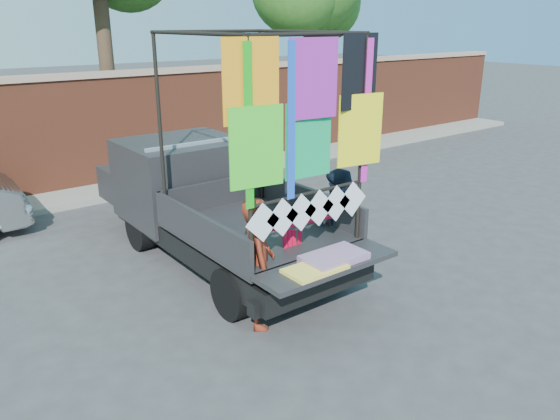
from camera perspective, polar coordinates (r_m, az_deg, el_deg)
ground at (r=7.64m, az=-0.61°, el=-9.63°), size 90.00×90.00×0.00m
brick_wall at (r=13.21m, az=-19.30°, el=7.82°), size 30.00×0.45×2.61m
curb at (r=12.85m, az=-17.68°, el=1.87°), size 30.00×1.20×0.12m
pickup_truck at (r=9.12m, az=-8.35°, el=1.17°), size 2.25×5.66×3.56m
woman at (r=6.77m, az=-2.29°, el=-5.57°), size 0.65×0.74×1.69m
man at (r=7.88m, az=6.19°, el=-1.92°), size 0.75×0.91×1.72m
streamer_bundle at (r=7.19m, az=1.73°, el=-2.95°), size 0.92×0.15×0.64m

